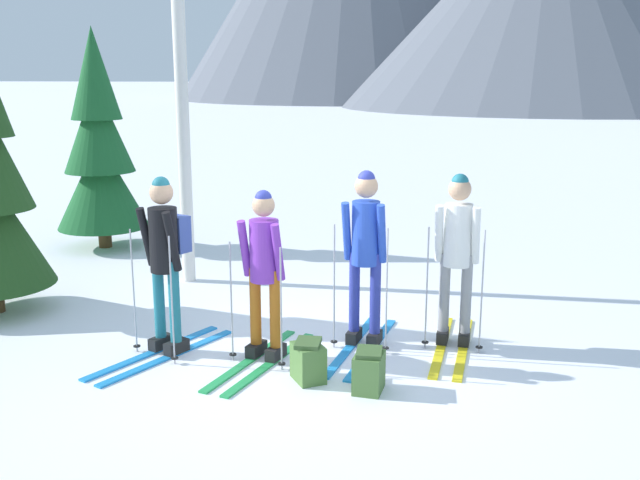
{
  "coord_description": "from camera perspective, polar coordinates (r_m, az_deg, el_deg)",
  "views": [
    {
      "loc": [
        1.14,
        -6.7,
        2.75
      ],
      "look_at": [
        0.16,
        0.56,
        1.05
      ],
      "focal_mm": 40.8,
      "sensor_mm": 36.0,
      "label": 1
    }
  ],
  "objects": [
    {
      "name": "pine_tree_mid",
      "position": [
        11.93,
        -16.94,
        6.83
      ],
      "size": [
        1.42,
        1.42,
        3.44
      ],
      "color": "#51381E",
      "rests_on": "ground"
    },
    {
      "name": "backpack_on_snow_beside",
      "position": [
        6.69,
        -0.93,
        -9.47
      ],
      "size": [
        0.37,
        0.4,
        0.38
      ],
      "color": "#4C7238",
      "rests_on": "ground"
    },
    {
      "name": "skier_in_purple",
      "position": [
        6.96,
        -4.42,
        -2.32
      ],
      "size": [
        0.8,
        1.71,
        1.67
      ],
      "color": "green",
      "rests_on": "ground"
    },
    {
      "name": "skier_in_white",
      "position": [
        7.42,
        10.69,
        -0.97
      ],
      "size": [
        0.61,
        1.76,
        1.78
      ],
      "color": "yellow",
      "rests_on": "ground"
    },
    {
      "name": "birch_tree_tall",
      "position": [
        9.6,
        -10.85,
        11.3
      ],
      "size": [
        0.91,
        0.59,
        4.85
      ],
      "color": "silver",
      "rests_on": "ground"
    },
    {
      "name": "ground_plane",
      "position": [
        7.33,
        -1.85,
        -8.98
      ],
      "size": [
        400.0,
        400.0,
        0.0
      ],
      "primitive_type": "plane",
      "color": "white"
    },
    {
      "name": "skier_in_blue",
      "position": [
        7.29,
        3.56,
        -0.82
      ],
      "size": [
        0.64,
        1.78,
        1.81
      ],
      "color": "#1E84D1",
      "rests_on": "ground"
    },
    {
      "name": "backpack_on_snow_front",
      "position": [
        6.5,
        3.85,
        -10.2
      ],
      "size": [
        0.28,
        0.35,
        0.38
      ],
      "color": "#4C7238",
      "rests_on": "ground"
    },
    {
      "name": "skier_in_black",
      "position": [
        7.25,
        -12.05,
        -1.15
      ],
      "size": [
        1.08,
        1.68,
        1.78
      ],
      "color": "#1E84D1",
      "rests_on": "ground"
    }
  ]
}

